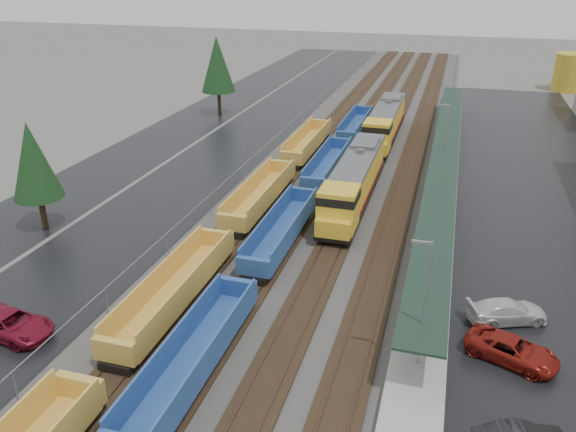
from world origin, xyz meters
name	(u,v)px	position (x,y,z in m)	size (l,w,h in m)	color
ballast_strip	(364,146)	(0.00, 60.00, 0.04)	(20.00, 160.00, 0.08)	#302D2B
trackbed	(364,145)	(0.00, 60.00, 0.16)	(14.60, 160.00, 0.22)	black
west_parking_lot	(247,137)	(-15.00, 60.00, 0.01)	(10.00, 160.00, 0.02)	black
west_road	(176,131)	(-25.00, 60.00, 0.01)	(9.00, 160.00, 0.02)	black
east_commuter_lot	(543,193)	(19.00, 50.00, 0.01)	(16.00, 100.00, 0.02)	black
station_platform	(442,176)	(9.50, 50.01, 0.73)	(3.00, 80.00, 8.00)	#9E9B93
chainlink_fence	(285,131)	(-9.50, 58.44, 1.61)	(0.08, 160.04, 2.02)	gray
distant_hills	(571,29)	(44.79, 210.68, 0.00)	(301.00, 140.00, 25.20)	#50624C
tree_west_near	(33,161)	(-22.00, 30.00, 5.82)	(3.96, 3.96, 9.00)	#332316
tree_west_far	(217,64)	(-23.00, 70.00, 7.12)	(4.84, 4.84, 11.00)	#332316
locomotive_lead	(354,182)	(2.00, 41.69, 2.38)	(2.98, 19.65, 4.45)	black
locomotive_trail	(385,123)	(2.00, 62.69, 2.38)	(2.98, 19.65, 4.45)	black
well_string_yellow	(175,290)	(-6.00, 22.34, 1.14)	(2.54, 81.71, 2.25)	gold
well_string_blue	(246,282)	(-2.00, 24.66, 1.11)	(2.44, 95.47, 2.17)	navy
storage_tank	(573,72)	(28.84, 102.49, 3.11)	(6.23, 6.23, 6.23)	gold
parked_car_west_c	(11,324)	(-13.93, 16.70, 0.75)	(5.40, 2.49, 1.50)	maroon
parked_car_east_b	(512,350)	(14.41, 22.63, 0.69)	(4.99, 2.30, 1.39)	maroon
parked_car_east_c	(507,311)	(14.37, 26.53, 0.71)	(4.88, 1.98, 1.42)	silver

